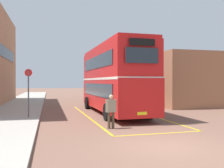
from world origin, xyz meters
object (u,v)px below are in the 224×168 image
Objects in this scene: bus_stop_sign at (28,88)px; double_decker_bus at (113,78)px; pedestrian_boarding at (111,109)px; single_deck_bus at (109,86)px.

double_decker_bus is at bearing 18.00° from bus_stop_sign.
pedestrian_boarding is (-1.60, -5.80, -1.58)m from double_decker_bus.
bus_stop_sign is (-4.07, 3.96, 0.92)m from pedestrian_boarding.
double_decker_bus is 3.79× the size of bus_stop_sign.
bus_stop_sign is at bearing -117.52° from single_deck_bus.
bus_stop_sign is (-8.95, -17.18, 0.22)m from single_deck_bus.
bus_stop_sign is (-5.67, -1.84, -0.66)m from double_decker_bus.
single_deck_bus is 19.37m from bus_stop_sign.
double_decker_bus is at bearing -102.09° from single_deck_bus.
double_decker_bus is 6.64× the size of pedestrian_boarding.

